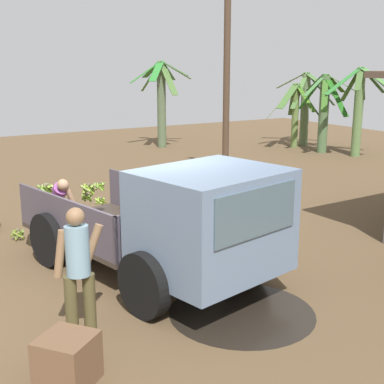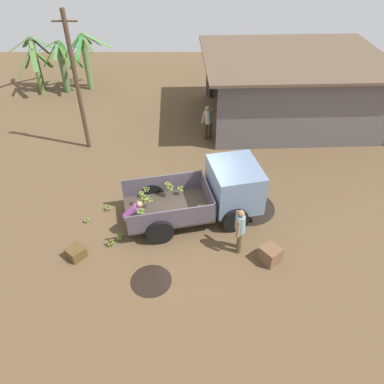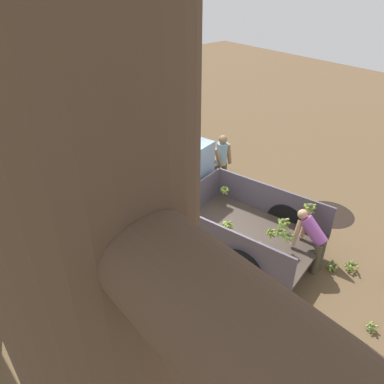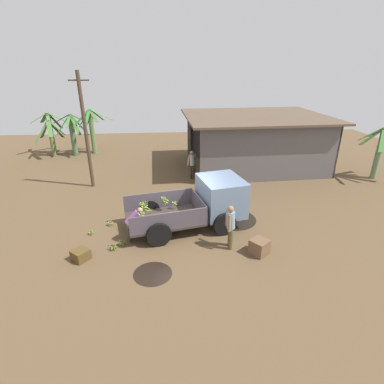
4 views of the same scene
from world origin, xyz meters
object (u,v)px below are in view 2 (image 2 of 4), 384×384
(banana_bunch_on_ground_1, at_px, (87,220))
(wooden_crate_0, at_px, (76,253))
(utility_pole, at_px, (77,84))
(person_worker_loading, at_px, (132,216))
(banana_bunch_on_ground_3, at_px, (120,236))
(person_foreground_visitor, at_px, (240,229))
(person_bystander_near_shed, at_px, (208,121))
(wooden_crate_1, at_px, (270,255))
(banana_bunch_on_ground_0, at_px, (111,242))
(banana_bunch_on_ground_2, at_px, (108,207))
(cargo_truck, at_px, (221,189))

(banana_bunch_on_ground_1, relative_size, wooden_crate_0, 0.39)
(utility_pole, height_order, banana_bunch_on_ground_1, utility_pole)
(person_worker_loading, bearing_deg, utility_pole, 105.82)
(wooden_crate_0, bearing_deg, person_worker_loading, 32.86)
(utility_pole, xyz_separation_m, banana_bunch_on_ground_3, (2.32, -5.92, -2.87))
(banana_bunch_on_ground_3, bearing_deg, person_foreground_visitor, -6.85)
(banana_bunch_on_ground_1, bearing_deg, person_foreground_visitor, -13.96)
(person_bystander_near_shed, height_order, wooden_crate_1, person_bystander_near_shed)
(banana_bunch_on_ground_0, relative_size, banana_bunch_on_ground_1, 1.46)
(person_bystander_near_shed, height_order, banana_bunch_on_ground_2, person_bystander_near_shed)
(person_worker_loading, xyz_separation_m, wooden_crate_0, (-1.68, -1.09, -0.59))
(utility_pole, xyz_separation_m, wooden_crate_0, (1.05, -6.70, -2.80))
(banana_bunch_on_ground_1, bearing_deg, person_worker_loading, -16.89)
(cargo_truck, xyz_separation_m, person_worker_loading, (-3.01, -1.07, -0.27))
(banana_bunch_on_ground_0, bearing_deg, banana_bunch_on_ground_2, 102.96)
(person_worker_loading, relative_size, banana_bunch_on_ground_0, 4.59)
(banana_bunch_on_ground_2, height_order, wooden_crate_1, wooden_crate_1)
(person_foreground_visitor, xyz_separation_m, person_worker_loading, (-3.48, 0.77, -0.15))
(cargo_truck, xyz_separation_m, banana_bunch_on_ground_1, (-4.73, -0.55, -0.93))
(cargo_truck, bearing_deg, person_foreground_visitor, -88.60)
(person_worker_loading, distance_m, wooden_crate_1, 4.63)
(banana_bunch_on_ground_0, relative_size, wooden_crate_0, 0.57)
(person_bystander_near_shed, bearing_deg, banana_bunch_on_ground_1, 119.77)
(banana_bunch_on_ground_0, bearing_deg, banana_bunch_on_ground_3, 46.83)
(utility_pole, height_order, wooden_crate_1, utility_pole)
(utility_pole, xyz_separation_m, person_worker_loading, (2.73, -5.62, -2.22))
(person_bystander_near_shed, xyz_separation_m, banana_bunch_on_ground_2, (-3.80, -5.23, -0.77))
(cargo_truck, relative_size, utility_pole, 0.85)
(person_worker_loading, relative_size, wooden_crate_0, 2.61)
(utility_pole, bearing_deg, person_foreground_visitor, -45.79)
(person_worker_loading, height_order, banana_bunch_on_ground_3, person_worker_loading)
(person_bystander_near_shed, xyz_separation_m, wooden_crate_0, (-4.40, -7.49, -0.72))
(banana_bunch_on_ground_1, height_order, wooden_crate_0, wooden_crate_0)
(utility_pole, bearing_deg, banana_bunch_on_ground_2, -69.60)
(cargo_truck, relative_size, person_worker_loading, 3.76)
(cargo_truck, distance_m, wooden_crate_0, 5.24)
(cargo_truck, height_order, person_bystander_near_shed, cargo_truck)
(utility_pole, distance_m, person_worker_loading, 6.63)
(person_bystander_near_shed, distance_m, wooden_crate_0, 8.72)
(person_bystander_near_shed, bearing_deg, utility_pole, 74.99)
(banana_bunch_on_ground_3, relative_size, wooden_crate_1, 0.44)
(banana_bunch_on_ground_0, relative_size, wooden_crate_1, 0.52)
(utility_pole, bearing_deg, person_bystander_near_shed, 8.21)
(cargo_truck, xyz_separation_m, wooden_crate_0, (-4.70, -2.16, -0.85))
(cargo_truck, height_order, person_worker_loading, cargo_truck)
(person_bystander_near_shed, bearing_deg, cargo_truck, 159.94)
(wooden_crate_1, bearing_deg, person_bystander_near_shed, 102.61)
(person_bystander_near_shed, xyz_separation_m, wooden_crate_1, (1.71, -7.65, -0.63))
(person_foreground_visitor, bearing_deg, banana_bunch_on_ground_3, 1.63)
(banana_bunch_on_ground_0, xyz_separation_m, banana_bunch_on_ground_2, (-0.40, 1.76, -0.01))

